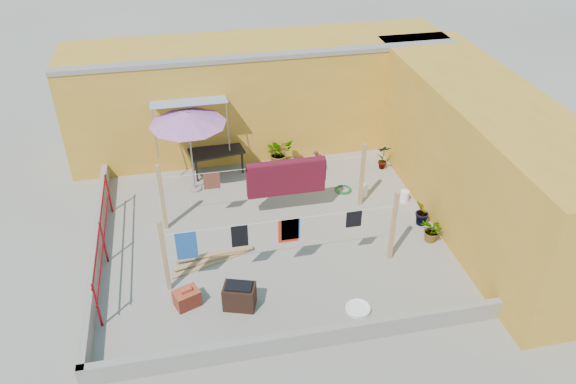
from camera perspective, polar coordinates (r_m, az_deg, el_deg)
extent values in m
plane|color=#9E998E|center=(13.71, -1.66, -4.34)|extent=(80.00, 80.00, 0.00)
cube|color=gold|center=(16.96, -2.99, 9.85)|extent=(11.00, 2.40, 3.20)
cube|color=gray|center=(15.42, -2.51, 13.59)|extent=(11.00, 0.35, 0.12)
cube|color=#2D51B2|center=(15.12, -10.06, 8.99)|extent=(2.00, 0.79, 0.22)
cylinder|color=gray|center=(15.08, -13.34, 5.76)|extent=(0.03, 0.30, 1.28)
cylinder|color=gray|center=(15.11, -6.13, 6.57)|extent=(0.03, 0.30, 1.28)
cube|color=gold|center=(14.47, 18.96, 3.51)|extent=(2.40, 9.00, 3.20)
cube|color=gray|center=(10.99, 1.83, -14.74)|extent=(8.30, 0.16, 0.44)
cube|color=gray|center=(13.64, -18.87, -5.54)|extent=(0.16, 7.30, 0.44)
cylinder|color=maroon|center=(11.73, -18.80, -10.86)|extent=(0.05, 0.05, 1.10)
cylinder|color=maroon|center=(13.24, -18.21, -4.87)|extent=(0.05, 0.05, 1.10)
cylinder|color=maroon|center=(14.87, -17.75, -0.15)|extent=(0.05, 0.05, 1.10)
cylinder|color=maroon|center=(12.95, -18.59, -3.14)|extent=(0.04, 4.20, 0.04)
cylinder|color=maroon|center=(13.21, -18.24, -4.70)|extent=(0.04, 4.20, 0.04)
cube|color=tan|center=(11.95, -12.43, -6.40)|extent=(0.09, 0.09, 1.80)
cube|color=tan|center=(12.69, 10.64, -3.44)|extent=(0.09, 0.09, 1.80)
cube|color=tan|center=(14.37, 7.55, 1.72)|extent=(0.09, 0.09, 1.80)
cube|color=tan|center=(13.72, -12.66, -0.57)|extent=(0.09, 0.09, 1.80)
cylinder|color=silver|center=(11.73, -0.53, -2.88)|extent=(5.00, 0.01, 0.01)
cylinder|color=silver|center=(13.53, -2.38, 2.56)|extent=(5.00, 0.01, 0.01)
cube|color=#4D0C1B|center=(13.82, -0.20, 1.43)|extent=(1.95, 0.22, 0.87)
cube|color=black|center=(13.93, 3.24, 2.17)|extent=(0.33, 0.02, 0.56)
cube|color=brown|center=(13.54, -7.76, 1.14)|extent=(0.40, 0.02, 0.45)
cube|color=#1B4A94|center=(11.80, -10.27, -5.39)|extent=(0.44, 0.02, 0.69)
cube|color=black|center=(11.79, -4.93, -4.48)|extent=(0.35, 0.02, 0.54)
cube|color=red|center=(11.93, 0.05, -3.95)|extent=(0.44, 0.02, 0.59)
cube|color=#1B4A94|center=(11.92, 0.27, -3.81)|extent=(0.40, 0.02, 0.53)
cube|color=black|center=(12.20, 6.71, -2.74)|extent=(0.35, 0.02, 0.41)
cylinder|color=gray|center=(15.51, -9.41, 0.35)|extent=(0.36, 0.36, 0.06)
cylinder|color=gray|center=(14.94, -9.79, 3.89)|extent=(0.04, 0.04, 2.27)
cone|color=#C268B0|center=(14.47, -10.18, 7.39)|extent=(2.43, 2.43, 0.32)
cylinder|color=gray|center=(14.40, -10.25, 8.02)|extent=(0.04, 0.04, 0.10)
cube|color=black|center=(15.90, -7.30, 4.15)|extent=(1.60, 0.97, 0.06)
cube|color=black|center=(15.71, -9.25, 2.11)|extent=(0.06, 0.06, 0.66)
cube|color=black|center=(16.22, -9.72, 3.14)|extent=(0.06, 0.06, 0.66)
cube|color=black|center=(15.95, -4.67, 2.99)|extent=(0.06, 0.06, 0.66)
cube|color=black|center=(16.45, -5.27, 3.99)|extent=(0.06, 0.06, 0.66)
cube|color=#AF3D28|center=(11.98, -10.23, -10.57)|extent=(0.61, 0.53, 0.37)
cube|color=#BC4B2C|center=(11.82, -10.34, -9.80)|extent=(0.26, 0.19, 0.07)
cube|color=tan|center=(12.95, -8.02, -7.27)|extent=(1.73, 0.66, 0.04)
cube|color=tan|center=(13.02, -7.73, -6.76)|extent=(1.76, 0.51, 0.04)
cube|color=tan|center=(13.09, -7.45, -6.25)|extent=(1.78, 0.27, 0.04)
cube|color=black|center=(11.75, -4.95, -10.53)|extent=(0.75, 0.61, 0.54)
cube|color=black|center=(11.55, -5.02, -9.49)|extent=(0.61, 0.48, 0.04)
cylinder|color=white|center=(11.88, 7.12, -11.71)|extent=(0.50, 0.50, 0.06)
torus|color=white|center=(11.85, 7.13, -11.60)|extent=(0.53, 0.53, 0.05)
cylinder|color=white|center=(15.11, 7.63, 0.13)|extent=(0.24, 0.24, 0.32)
cylinder|color=white|center=(15.01, 7.68, 0.71)|extent=(0.06, 0.06, 0.05)
cylinder|color=white|center=(15.08, 11.74, -0.42)|extent=(0.23, 0.23, 0.32)
cylinder|color=white|center=(14.98, 11.81, 0.15)|extent=(0.06, 0.06, 0.05)
torus|color=#197224|center=(15.35, 5.62, 0.21)|extent=(0.47, 0.47, 0.03)
torus|color=#197224|center=(15.33, 5.63, 0.33)|extent=(0.40, 0.40, 0.03)
imported|color=#1A5518|center=(16.21, -0.93, 4.06)|extent=(0.95, 0.90, 0.85)
imported|color=#1A5518|center=(15.90, 3.03, 2.97)|extent=(0.47, 0.47, 0.66)
imported|color=#1A5518|center=(16.30, 9.66, 3.58)|extent=(0.45, 0.34, 0.78)
imported|color=#1A5518|center=(14.17, 13.48, -2.05)|extent=(0.48, 0.52, 0.75)
imported|color=#1A5518|center=(13.76, 14.49, -3.83)|extent=(0.61, 0.66, 0.61)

